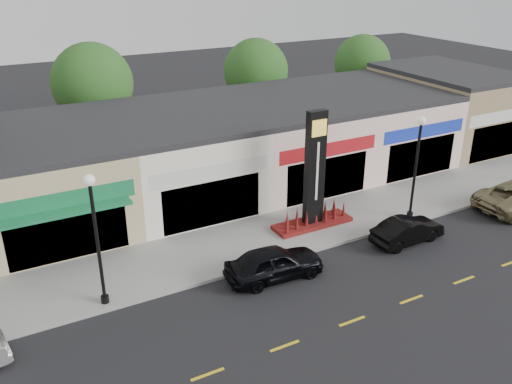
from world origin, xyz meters
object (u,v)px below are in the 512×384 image
lamp_east_near (417,158)px  car_black_sedan (274,263)px  lamp_west_near (95,228)px  pylon_sign (314,187)px  car_black_conv (408,230)px

lamp_east_near → car_black_sedan: bearing=-171.0°
lamp_west_near → car_black_sedan: (6.92, -1.44, -2.74)m
pylon_sign → car_black_sedan: (-4.08, -3.13, -1.54)m
pylon_sign → car_black_sedan: pylon_sign is taller
lamp_west_near → pylon_sign: size_ratio=0.91×
lamp_east_near → car_black_conv: (-1.82, -1.75, -2.85)m
lamp_east_near → car_black_conv: lamp_east_near is taller
lamp_west_near → lamp_east_near: size_ratio=1.00×
lamp_east_near → car_black_sedan: (-9.08, -1.44, -2.74)m
pylon_sign → car_black_conv: pylon_sign is taller
car_black_conv → lamp_east_near: bearing=-48.3°
lamp_west_near → car_black_conv: 14.57m
pylon_sign → car_black_conv: 4.97m
lamp_west_near → lamp_east_near: (16.00, 0.00, 0.00)m
lamp_east_near → pylon_sign: 5.42m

